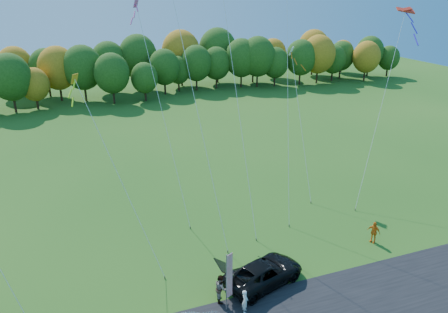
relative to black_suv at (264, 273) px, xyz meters
name	(u,v)px	position (x,y,z in m)	size (l,w,h in m)	color
ground	(255,282)	(-0.52, 0.27, -0.80)	(160.00, 160.00, 0.00)	#205416
tree_line	(128,99)	(-0.52, 55.27, -0.80)	(116.00, 12.00, 10.00)	#1E4711
black_suv	(264,273)	(0.00, 0.00, 0.00)	(2.67, 5.78, 1.61)	black
person_tailgate_a	(245,301)	(-2.31, -2.17, -0.01)	(0.58, 0.38, 1.58)	white
person_tailgate_b	(221,288)	(-3.33, -0.66, 0.15)	(0.93, 0.72, 1.91)	gray
person_east	(374,232)	(10.24, 1.58, 0.09)	(1.04, 0.43, 1.78)	orange
feather_flag	(229,276)	(-3.16, -1.57, 1.70)	(0.50, 0.28, 4.09)	#999999
kite_delta_blue	(183,46)	(-2.35, 10.01, 13.86)	(4.04, 12.48, 29.98)	#4C3F33
kite_parafoil_orange	(287,13)	(7.50, 12.43, 15.86)	(6.66, 13.63, 33.77)	#4C3F33
kite_delta_red	(230,36)	(1.61, 10.70, 14.39)	(2.45, 10.16, 24.43)	#4C3F33
kite_parafoil_rainbow	(381,107)	(15.94, 9.21, 7.69)	(9.38, 6.34, 17.34)	#4C3F33
kite_diamond_yellow	(121,180)	(-8.27, 5.33, 5.91)	(4.72, 5.73, 13.87)	#4C3F33
kite_diamond_white	(301,123)	(9.64, 12.59, 5.88)	(1.73, 7.81, 13.74)	#4C3F33
kite_diamond_pink	(163,117)	(-3.75, 11.69, 8.08)	(2.69, 6.83, 18.11)	#4C3F33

